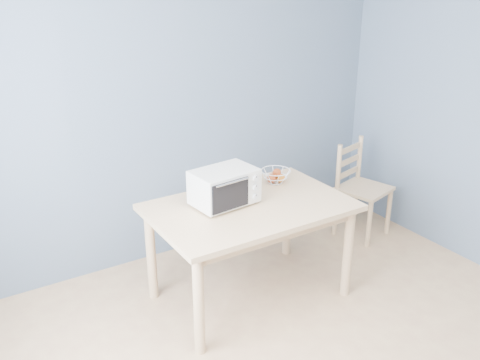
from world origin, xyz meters
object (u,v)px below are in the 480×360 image
dining_table (250,218)px  fruit_basket (275,176)px  dining_chair (360,190)px  toaster_oven (222,187)px

dining_table → fruit_basket: (0.39, 0.24, 0.16)m
dining_table → fruit_basket: size_ratio=4.61×
dining_chair → fruit_basket: bearing=170.0°
toaster_oven → fruit_basket: 0.58m
dining_table → fruit_basket: fruit_basket is taller
dining_table → toaster_oven: (-0.17, 0.10, 0.24)m
fruit_basket → dining_chair: size_ratio=0.35×
dining_chair → toaster_oven: bearing=173.2°
dining_table → dining_chair: bearing=13.2°
toaster_oven → dining_chair: (1.58, 0.23, -0.46)m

